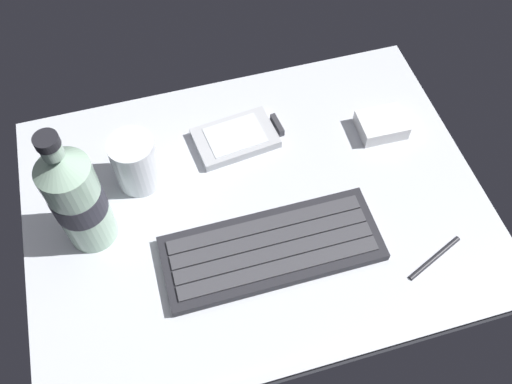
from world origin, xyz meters
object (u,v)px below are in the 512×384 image
object	(u,v)px
water_bottle	(76,197)
stylus_pen	(435,257)
juice_cup	(136,164)
handheld_device	(239,137)
keyboard	(272,248)
charger_block	(381,125)

from	to	relation	value
water_bottle	stylus_pen	distance (cm)	46.81
water_bottle	juice_cup	bearing A→B (deg)	42.06
stylus_pen	juice_cup	bearing A→B (deg)	124.10
stylus_pen	handheld_device	bearing A→B (deg)	104.37
keyboard	juice_cup	distance (cm)	22.26
juice_cup	charger_block	distance (cm)	37.06
charger_block	stylus_pen	bearing A→B (deg)	-93.82
keyboard	handheld_device	bearing A→B (deg)	87.97
keyboard	charger_block	xyz separation A→B (cm)	(22.01, 15.28, 0.39)
handheld_device	charger_block	bearing A→B (deg)	-10.57
handheld_device	stylus_pen	bearing A→B (deg)	-52.81
handheld_device	stylus_pen	world-z (taller)	handheld_device
handheld_device	water_bottle	size ratio (longest dim) A/B	0.64
handheld_device	water_bottle	distance (cm)	26.49
water_bottle	charger_block	distance (cm)	45.55
juice_cup	stylus_pen	distance (cm)	42.49
keyboard	juice_cup	size ratio (longest dim) A/B	3.42
keyboard	water_bottle	world-z (taller)	water_bottle
juice_cup	water_bottle	distance (cm)	11.36
keyboard	juice_cup	world-z (taller)	juice_cup
charger_block	stylus_pen	world-z (taller)	charger_block
handheld_device	charger_block	size ratio (longest dim) A/B	1.91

